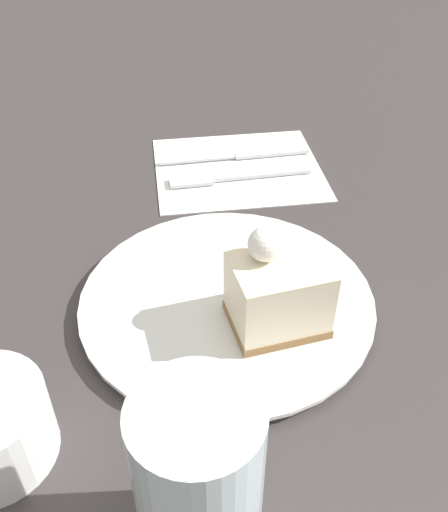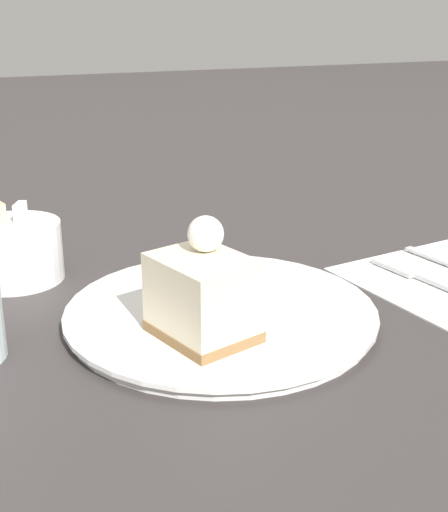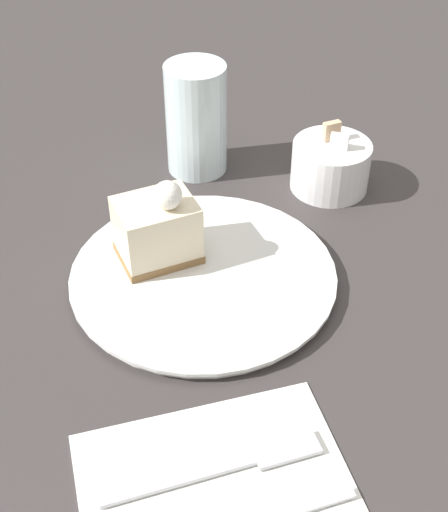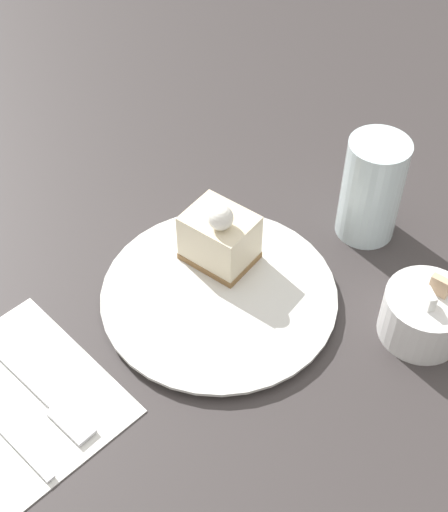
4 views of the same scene
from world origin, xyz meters
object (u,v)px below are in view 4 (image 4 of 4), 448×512
Objects in this scene: plate at (219,295)px; sugar_bowl at (424,315)px; cake_slice at (220,237)px; fork at (43,395)px; drinking_glass at (372,189)px.

plate is 2.92× the size of sugar_bowl.
sugar_bowl is (-0.12, 0.20, -0.02)m from cake_slice.
plate is 0.21m from fork.
drinking_glass is at bearing 177.08° from plate.
cake_slice is 0.54× the size of fork.
fork is (0.24, 0.04, -0.04)m from cake_slice.
cake_slice reaches higher than plate.
plate reaches higher than fork.
cake_slice is 0.23m from sugar_bowl.
plate is at bearing 36.26° from cake_slice.
drinking_glass reaches higher than cake_slice.
drinking_glass is (-0.42, 0.01, 0.06)m from fork.
cake_slice is 0.25m from fork.
sugar_bowl is 0.68× the size of drinking_glass.
plate is 1.52× the size of fork.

